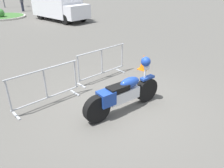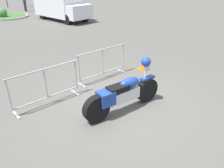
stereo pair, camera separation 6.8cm
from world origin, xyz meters
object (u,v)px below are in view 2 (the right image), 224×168
object	(u,v)px
crowd_barrier_near	(46,86)
delivery_van	(61,4)
motorcycle	(124,93)
pedestrian	(24,2)
crowd_barrier_far	(103,63)
traffic_cone	(144,62)

from	to	relation	value
crowd_barrier_near	delivery_van	xyz separation A→B (m)	(8.30, 10.18, 0.69)
motorcycle	crowd_barrier_near	distance (m)	2.14
motorcycle	pedestrian	xyz separation A→B (m)	(7.80, 18.73, 0.40)
crowd_barrier_near	crowd_barrier_far	size ratio (longest dim) A/B	1.00
crowd_barrier_near	traffic_cone	world-z (taller)	crowd_barrier_near
crowd_barrier_near	pedestrian	world-z (taller)	pedestrian
pedestrian	traffic_cone	world-z (taller)	pedestrian
delivery_van	motorcycle	bearing A→B (deg)	-29.52
crowd_barrier_near	crowd_barrier_far	xyz separation A→B (m)	(2.27, 0.00, 0.00)
delivery_van	traffic_cone	distance (m)	11.75
motorcycle	traffic_cone	xyz separation A→B (m)	(2.75, 1.14, -0.23)
crowd_barrier_near	traffic_cone	size ratio (longest dim) A/B	3.44
motorcycle	delivery_van	world-z (taller)	delivery_van
crowd_barrier_near	pedestrian	xyz separation A→B (m)	(8.94, 16.92, 0.37)
crowd_barrier_near	crowd_barrier_far	world-z (taller)	same
delivery_van	pedestrian	xyz separation A→B (m)	(0.63, 6.73, -0.32)
crowd_barrier_near	delivery_van	distance (m)	13.16
crowd_barrier_far	delivery_van	world-z (taller)	delivery_van
crowd_barrier_far	pedestrian	size ratio (longest dim) A/B	1.20
motorcycle	pedestrian	world-z (taller)	pedestrian
delivery_van	traffic_cone	xyz separation A→B (m)	(-4.42, -10.85, -0.95)
crowd_barrier_far	traffic_cone	xyz separation A→B (m)	(1.61, -0.67, -0.26)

